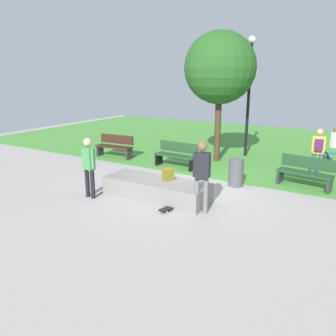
% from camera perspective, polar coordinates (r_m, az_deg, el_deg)
% --- Properties ---
extents(ground_plane, '(28.00, 28.00, 0.00)m').
position_cam_1_polar(ground_plane, '(10.28, 3.76, -3.38)').
color(ground_plane, '#9E9993').
extents(grass_lawn, '(26.60, 12.82, 0.01)m').
position_cam_1_polar(grass_lawn, '(17.17, 15.63, 3.72)').
color(grass_lawn, '#478C38').
rests_on(grass_lawn, ground_plane).
extents(concrete_ledge, '(2.96, 1.06, 0.53)m').
position_cam_1_polar(concrete_ledge, '(9.37, -1.95, -3.53)').
color(concrete_ledge, gray).
rests_on(concrete_ledge, ground_plane).
extents(backpack_on_ledge, '(0.31, 0.34, 0.32)m').
position_cam_1_polar(backpack_on_ledge, '(9.23, 0.02, -1.07)').
color(backpack_on_ledge, olive).
rests_on(backpack_on_ledge, concrete_ledge).
extents(skater_performing_trick, '(0.43, 0.24, 1.67)m').
position_cam_1_polar(skater_performing_trick, '(9.47, -13.14, 0.74)').
color(skater_performing_trick, black).
rests_on(skater_performing_trick, ground_plane).
extents(skater_watching, '(0.39, 0.32, 1.80)m').
position_cam_1_polar(skater_watching, '(8.17, 5.67, -0.59)').
color(skater_watching, slate).
rests_on(skater_watching, ground_plane).
extents(skateboard_by_ledge, '(0.34, 0.82, 0.08)m').
position_cam_1_polar(skateboard_by_ledge, '(8.68, 0.61, -6.50)').
color(skateboard_by_ledge, black).
rests_on(skateboard_by_ledge, ground_plane).
extents(skateboard_spare, '(0.67, 0.74, 0.08)m').
position_cam_1_polar(skateboard_spare, '(11.35, -4.02, -1.24)').
color(skateboard_spare, '#A5262D').
rests_on(skateboard_spare, ground_plane).
extents(park_bench_near_path, '(1.62, 0.56, 0.91)m').
position_cam_1_polar(park_bench_near_path, '(12.46, 1.38, 2.28)').
color(park_bench_near_path, '#1E4223').
rests_on(park_bench_near_path, ground_plane).
extents(park_bench_far_left, '(1.65, 0.70, 0.91)m').
position_cam_1_polar(park_bench_far_left, '(11.04, 22.03, -0.58)').
color(park_bench_far_left, '#1E4223').
rests_on(park_bench_far_left, ground_plane).
extents(park_bench_far_right, '(1.63, 0.57, 0.91)m').
position_cam_1_polar(park_bench_far_right, '(14.18, -8.88, 3.71)').
color(park_bench_far_right, '#331E14').
rests_on(park_bench_far_right, ground_plane).
extents(tree_slender_maple, '(2.67, 2.67, 4.88)m').
position_cam_1_polar(tree_slender_maple, '(13.27, 8.71, 16.19)').
color(tree_slender_maple, '#42301E').
rests_on(tree_slender_maple, grass_lawn).
extents(lamp_post, '(0.28, 0.28, 4.76)m').
position_cam_1_polar(lamp_post, '(14.38, 13.45, 13.16)').
color(lamp_post, black).
rests_on(lamp_post, ground_plane).
extents(trash_bin, '(0.45, 0.45, 0.85)m').
position_cam_1_polar(trash_bin, '(10.56, 11.31, -0.73)').
color(trash_bin, '#4C4C51').
rests_on(trash_bin, ground_plane).
extents(pedestrian_with_backpack, '(0.42, 0.39, 1.60)m').
position_cam_1_polar(pedestrian_with_backpack, '(12.30, 23.86, 3.04)').
color(pedestrian_with_backpack, '#3F5184').
rests_on(pedestrian_with_backpack, ground_plane).
extents(cyclist_on_bicycle, '(1.26, 1.39, 1.52)m').
position_cam_1_polar(cyclist_on_bicycle, '(13.77, 26.07, 2.62)').
color(cyclist_on_bicycle, black).
rests_on(cyclist_on_bicycle, ground_plane).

